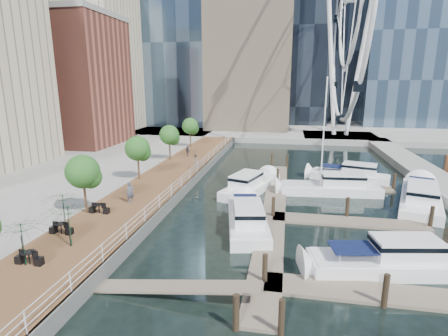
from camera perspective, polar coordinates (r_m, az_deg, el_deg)
ground at (r=22.64m, az=-0.88°, el=-15.02°), size 520.00×520.00×0.00m
boardwalk at (r=38.25m, az=-9.74°, el=-2.29°), size 6.00×60.00×1.00m
seawall at (r=37.35m, az=-5.41°, el=-2.54°), size 0.25×60.00×1.00m
land_far at (r=121.98m, az=8.66°, el=8.59°), size 200.00×114.00×1.00m
breakwater at (r=43.86m, az=31.59°, el=-2.10°), size 4.00×60.00×1.00m
pier at (r=72.92m, az=18.34°, el=4.76°), size 14.00×12.00×1.00m
railing at (r=37.10m, az=-5.59°, el=-1.01°), size 0.10×60.00×1.05m
floating_docks at (r=31.49m, az=17.30°, el=-6.23°), size 16.00×34.00×2.60m
midrise_condos at (r=59.64m, az=-29.54°, el=14.38°), size 19.00×67.00×28.00m
street_trees at (r=37.40m, az=-13.95°, el=3.11°), size 2.60×42.60×4.60m
cafe_tables at (r=24.51m, az=-26.98°, el=-10.71°), size 2.50×13.70×0.74m
yacht_foreground at (r=23.60m, az=24.78°, el=-15.11°), size 10.08×4.27×2.15m
pedestrian_near at (r=30.59m, az=-15.07°, el=-3.89°), size 0.77×0.76×1.79m
pedestrian_mid at (r=41.17m, az=-4.69°, el=1.09°), size 1.05×1.15×1.91m
pedestrian_far at (r=48.87m, az=-5.96°, el=2.79°), size 0.90×0.81×1.47m
moored_yachts at (r=34.72m, az=16.93°, el=-5.21°), size 22.26×34.83×11.50m
cafe_seating at (r=24.21m, az=-26.11°, el=-8.54°), size 5.82×8.67×2.71m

